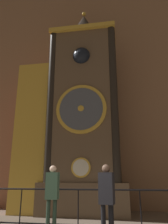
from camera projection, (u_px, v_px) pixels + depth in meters
name	position (u px, v px, depth m)	size (l,w,h in m)	color
cathedral_back_wall	(90.00, 65.00, 11.88)	(24.00, 0.32, 14.55)	#936B4C
clock_tower	(73.00, 117.00, 9.57)	(4.69, 1.83, 9.44)	brown
railing_fence	(78.00, 205.00, 6.53)	(5.51, 0.05, 1.07)	black
visitor_near	(52.00, 191.00, 6.01)	(0.34, 0.22, 1.72)	#213427
visitor_far	(107.00, 195.00, 5.02)	(0.38, 0.29, 1.70)	black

